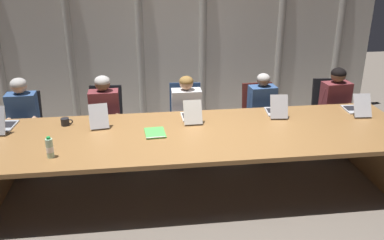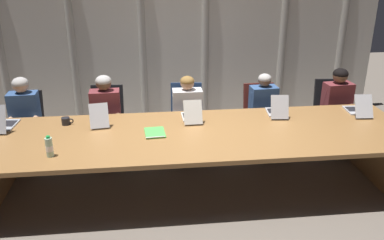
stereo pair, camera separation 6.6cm
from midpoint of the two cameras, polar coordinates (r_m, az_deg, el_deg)
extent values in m
plane|color=#6B6056|center=(4.99, 0.71, -9.57)|extent=(13.41, 13.41, 0.00)
cube|color=olive|center=(4.66, 0.75, -2.09)|extent=(4.95, 1.42, 0.05)
cube|color=black|center=(4.68, 0.74, -2.82)|extent=(4.21, 0.10, 0.06)
cube|color=brown|center=(5.53, 24.34, -4.32)|extent=(0.08, 1.21, 0.69)
cube|color=beige|center=(6.84, -1.90, 11.57)|extent=(6.70, 0.10, 2.75)
cylinder|color=#A39E96|center=(6.86, -15.99, 10.78)|extent=(0.12, 0.12, 2.70)
cylinder|color=#A39E96|center=(6.77, -6.63, 11.33)|extent=(0.12, 0.12, 2.70)
cylinder|color=#A39E96|center=(6.84, 2.11, 11.57)|extent=(0.12, 0.12, 2.70)
cylinder|color=#A39E96|center=(7.15, 12.71, 11.52)|extent=(0.12, 0.12, 2.70)
cylinder|color=#A39E96|center=(7.55, 20.25, 11.24)|extent=(0.12, 0.12, 2.70)
cube|color=#A8ADB7|center=(5.29, -23.88, -0.64)|extent=(0.24, 0.36, 0.02)
cube|color=black|center=(5.31, -23.79, -0.44)|extent=(0.20, 0.20, 0.00)
cube|color=#BCBCC1|center=(5.08, -12.32, -0.08)|extent=(0.25, 0.33, 0.02)
cube|color=black|center=(5.10, -12.34, 0.12)|extent=(0.20, 0.19, 0.00)
cube|color=#BCBCC1|center=(4.84, -12.32, 0.57)|extent=(0.23, 0.15, 0.27)
cube|color=black|center=(4.84, -12.33, 0.62)|extent=(0.21, 0.13, 0.24)
cube|color=beige|center=(5.08, 0.19, 0.46)|extent=(0.22, 0.31, 0.02)
cube|color=black|center=(5.10, 0.16, 0.66)|extent=(0.19, 0.17, 0.00)
cube|color=beige|center=(4.84, 0.52, 1.08)|extent=(0.22, 0.13, 0.27)
cube|color=black|center=(4.84, 0.52, 1.14)|extent=(0.20, 0.11, 0.24)
cube|color=#BCBCC1|center=(5.34, 11.77, 1.06)|extent=(0.24, 0.33, 0.02)
cube|color=black|center=(5.36, 11.73, 1.25)|extent=(0.20, 0.19, 0.00)
cube|color=#BCBCC1|center=(5.10, 12.36, 1.76)|extent=(0.22, 0.13, 0.28)
cube|color=black|center=(5.11, 12.35, 1.80)|extent=(0.20, 0.11, 0.25)
cube|color=#BCBCC1|center=(5.70, 21.81, 1.25)|extent=(0.24, 0.32, 0.02)
cube|color=black|center=(5.72, 21.73, 1.42)|extent=(0.19, 0.18, 0.00)
cube|color=#BCBCC1|center=(5.46, 22.92, 1.76)|extent=(0.23, 0.16, 0.26)
cube|color=black|center=(5.47, 22.90, 1.80)|extent=(0.20, 0.14, 0.23)
cube|color=black|center=(5.91, -21.83, -1.50)|extent=(0.52, 0.52, 0.08)
cube|color=black|center=(6.01, -21.53, 1.68)|extent=(0.44, 0.15, 0.46)
cylinder|color=#262628|center=(5.99, -21.55, -3.31)|extent=(0.05, 0.05, 0.33)
cylinder|color=black|center=(6.07, -21.31, -4.91)|extent=(0.60, 0.60, 0.04)
cube|color=black|center=(5.71, -11.33, -1.09)|extent=(0.51, 0.51, 0.08)
cube|color=black|center=(5.81, -11.24, 2.36)|extent=(0.44, 0.15, 0.50)
cylinder|color=#262628|center=(5.80, -11.18, -2.97)|extent=(0.05, 0.05, 0.33)
cylinder|color=black|center=(5.88, -11.05, -4.62)|extent=(0.60, 0.60, 0.04)
cube|color=navy|center=(5.72, -0.43, -0.63)|extent=(0.52, 0.52, 0.08)
cube|color=navy|center=(5.82, -0.47, 2.78)|extent=(0.44, 0.16, 0.49)
cylinder|color=#262628|center=(5.80, -0.42, -2.51)|extent=(0.05, 0.05, 0.33)
cylinder|color=black|center=(5.88, -0.42, -4.17)|extent=(0.60, 0.60, 0.04)
cube|color=#511E19|center=(5.92, 9.90, -0.17)|extent=(0.49, 0.49, 0.08)
cube|color=#511E19|center=(6.02, 9.44, 2.94)|extent=(0.43, 0.12, 0.45)
cylinder|color=#262628|center=(6.00, 9.78, -1.99)|extent=(0.05, 0.05, 0.33)
cylinder|color=black|center=(6.07, 9.66, -3.60)|extent=(0.60, 0.60, 0.04)
cube|color=black|center=(6.28, 18.96, 0.24)|extent=(0.53, 0.53, 0.08)
cube|color=black|center=(6.38, 18.64, 3.28)|extent=(0.44, 0.16, 0.47)
cylinder|color=#262628|center=(6.35, 18.73, -1.49)|extent=(0.05, 0.05, 0.33)
cylinder|color=black|center=(6.42, 18.53, -3.01)|extent=(0.60, 0.60, 0.04)
cube|color=#335184|center=(5.78, -21.76, 1.11)|extent=(0.37, 0.23, 0.51)
sphere|color=tan|center=(5.67, -22.27, 4.49)|extent=(0.20, 0.20, 0.20)
ellipsoid|color=#B2ADA8|center=(5.66, -22.30, 4.73)|extent=(0.20, 0.20, 0.15)
cylinder|color=#335184|center=(5.72, -20.36, 1.79)|extent=(0.07, 0.14, 0.27)
cylinder|color=tan|center=(5.57, -20.60, -0.08)|extent=(0.07, 0.30, 0.06)
cylinder|color=#335184|center=(5.80, -23.32, 1.60)|extent=(0.07, 0.14, 0.27)
cylinder|color=tan|center=(5.64, -23.63, -0.25)|extent=(0.07, 0.30, 0.06)
cylinder|color=#262833|center=(5.67, -20.80, -2.22)|extent=(0.14, 0.40, 0.13)
cylinder|color=#262833|center=(5.60, -20.87, -4.89)|extent=(0.11, 0.11, 0.43)
cylinder|color=#262833|center=(5.72, -22.75, -2.31)|extent=(0.14, 0.40, 0.13)
cylinder|color=#262833|center=(5.65, -22.85, -4.96)|extent=(0.11, 0.11, 0.43)
cube|color=brown|center=(5.59, -11.49, 1.56)|extent=(0.39, 0.23, 0.50)
sphere|color=brown|center=(5.48, -11.77, 5.03)|extent=(0.20, 0.20, 0.20)
ellipsoid|color=#B2ADA8|center=(5.47, -11.79, 5.28)|extent=(0.20, 0.20, 0.15)
cylinder|color=brown|center=(5.56, -9.86, 2.22)|extent=(0.07, 0.14, 0.27)
cylinder|color=brown|center=(5.40, -9.83, 0.30)|extent=(0.07, 0.30, 0.06)
cylinder|color=brown|center=(5.58, -13.20, 2.04)|extent=(0.07, 0.14, 0.27)
cylinder|color=brown|center=(5.43, -13.27, 0.13)|extent=(0.07, 0.30, 0.06)
cylinder|color=#262833|center=(5.50, -10.34, -1.83)|extent=(0.14, 0.40, 0.13)
cylinder|color=#262833|center=(5.42, -10.25, -4.59)|extent=(0.11, 0.11, 0.43)
cylinder|color=#262833|center=(5.51, -12.41, -1.93)|extent=(0.14, 0.40, 0.13)
cylinder|color=#262833|center=(5.44, -12.36, -4.68)|extent=(0.11, 0.11, 0.43)
cube|color=silver|center=(5.60, -0.30, 1.89)|extent=(0.40, 0.23, 0.47)
sphere|color=tan|center=(5.49, -0.31, 5.14)|extent=(0.19, 0.19, 0.19)
ellipsoid|color=olive|center=(5.49, -0.31, 5.37)|extent=(0.19, 0.19, 0.14)
cylinder|color=silver|center=(5.60, 1.40, 2.37)|extent=(0.07, 0.14, 0.27)
cylinder|color=tan|center=(5.45, 1.66, 0.47)|extent=(0.07, 0.30, 0.06)
cylinder|color=silver|center=(5.57, -2.02, 2.26)|extent=(0.07, 0.14, 0.27)
cylinder|color=tan|center=(5.42, -1.85, 0.34)|extent=(0.07, 0.30, 0.06)
cylinder|color=#262833|center=(5.52, 0.93, -1.36)|extent=(0.14, 0.40, 0.13)
cylinder|color=#262833|center=(5.44, 1.13, -4.10)|extent=(0.11, 0.11, 0.43)
cylinder|color=#262833|center=(5.50, -1.14, -1.44)|extent=(0.14, 0.40, 0.13)
cylinder|color=#262833|center=(5.43, -0.97, -4.20)|extent=(0.11, 0.11, 0.43)
cube|color=#335184|center=(5.80, 10.09, 2.30)|extent=(0.37, 0.24, 0.48)
sphere|color=brown|center=(5.70, 10.31, 5.43)|extent=(0.18, 0.18, 0.18)
ellipsoid|color=#B2ADA8|center=(5.69, 10.33, 5.64)|extent=(0.18, 0.18, 0.13)
cylinder|color=#335184|center=(5.84, 11.51, 2.82)|extent=(0.08, 0.14, 0.27)
cylinder|color=brown|center=(5.69, 12.18, 1.02)|extent=(0.08, 0.30, 0.06)
cylinder|color=#335184|center=(5.73, 8.72, 2.67)|extent=(0.08, 0.14, 0.27)
cylinder|color=brown|center=(5.59, 9.33, 0.83)|extent=(0.08, 0.30, 0.06)
cylinder|color=#262833|center=(5.76, 11.53, -0.82)|extent=(0.16, 0.41, 0.13)
cylinder|color=#262833|center=(5.69, 12.02, -3.43)|extent=(0.11, 0.11, 0.43)
cylinder|color=#262833|center=(5.69, 9.65, -0.97)|extent=(0.16, 0.41, 0.13)
cylinder|color=#262833|center=(5.62, 10.13, -3.61)|extent=(0.11, 0.11, 0.43)
cube|color=brown|center=(6.18, 19.64, 2.64)|extent=(0.40, 0.25, 0.49)
sphere|color=brown|center=(6.08, 20.06, 5.76)|extent=(0.20, 0.20, 0.20)
ellipsoid|color=black|center=(6.07, 20.09, 6.00)|extent=(0.21, 0.21, 0.15)
cylinder|color=brown|center=(6.25, 20.99, 3.18)|extent=(0.08, 0.14, 0.27)
cylinder|color=brown|center=(6.12, 21.85, 1.51)|extent=(0.09, 0.30, 0.06)
cylinder|color=brown|center=(6.08, 18.39, 3.04)|extent=(0.08, 0.14, 0.27)
cylinder|color=brown|center=(5.95, 19.23, 1.32)|extent=(0.09, 0.30, 0.06)
cylinder|color=#262833|center=(6.17, 21.04, -0.34)|extent=(0.16, 0.41, 0.13)
cylinder|color=#262833|center=(6.11, 21.65, -2.75)|extent=(0.11, 0.11, 0.43)
cylinder|color=#262833|center=(6.06, 19.44, -0.48)|extent=(0.16, 0.41, 0.13)
cylinder|color=#262833|center=(6.00, 20.04, -2.95)|extent=(0.11, 0.11, 0.43)
cylinder|color=#ADD1B2|center=(4.31, -18.65, -3.58)|extent=(0.07, 0.07, 0.20)
cylinder|color=white|center=(4.31, -18.63, -3.70)|extent=(0.07, 0.07, 0.06)
cylinder|color=green|center=(4.26, -18.83, -2.24)|extent=(0.04, 0.04, 0.02)
cylinder|color=black|center=(5.07, -16.66, -0.15)|extent=(0.10, 0.10, 0.09)
torus|color=black|center=(5.06, -15.99, -0.12)|extent=(0.06, 0.01, 0.06)
cube|color=#4CB74C|center=(4.65, -4.74, -1.75)|extent=(0.24, 0.31, 0.02)
cylinder|color=silver|center=(4.51, -4.67, -2.37)|extent=(0.21, 0.03, 0.01)
camera|label=1|loc=(0.03, -89.60, 0.16)|focal=38.70mm
camera|label=2|loc=(0.03, 90.40, -0.16)|focal=38.70mm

